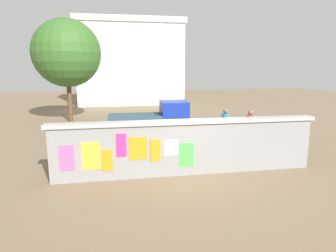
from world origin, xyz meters
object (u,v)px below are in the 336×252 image
at_px(bicycle_far, 152,153).
at_px(person_walking, 250,125).
at_px(auto_rickshaw_truck, 153,122).
at_px(tree_roadside, 67,53).
at_px(person_bystander, 225,123).
at_px(motorcycle, 83,150).
at_px(bicycle_near, 248,148).

distance_m(bicycle_far, person_walking, 4.65).
xyz_separation_m(auto_rickshaw_truck, tree_roadside, (-4.46, 6.19, 3.36)).
xyz_separation_m(person_bystander, tree_roadside, (-7.50, 7.48, 3.28)).
distance_m(motorcycle, person_walking, 6.85).
xyz_separation_m(auto_rickshaw_truck, bicycle_far, (-0.51, -3.33, -0.54)).
relative_size(bicycle_near, bicycle_far, 1.00).
xyz_separation_m(motorcycle, bicycle_near, (6.12, -0.43, -0.10)).
bearing_deg(person_walking, bicycle_near, -117.77).
xyz_separation_m(auto_rickshaw_truck, person_bystander, (3.04, -1.29, 0.09)).
relative_size(motorcycle, person_bystander, 1.17).
relative_size(motorcycle, bicycle_far, 1.12).
bearing_deg(bicycle_near, person_bystander, 95.37).
bearing_deg(bicycle_far, person_walking, 17.41).
xyz_separation_m(bicycle_far, person_walking, (4.39, 1.38, 0.62)).
bearing_deg(auto_rickshaw_truck, bicycle_near, -44.86).
height_order(auto_rickshaw_truck, motorcycle, auto_rickshaw_truck).
bearing_deg(auto_rickshaw_truck, motorcycle, -136.21).
bearing_deg(bicycle_near, person_walking, 62.23).
relative_size(auto_rickshaw_truck, tree_roadside, 0.58).
bearing_deg(bicycle_far, auto_rickshaw_truck, 81.37).
bearing_deg(tree_roadside, auto_rickshaw_truck, -54.26).
distance_m(person_walking, person_bystander, 1.07).
height_order(auto_rickshaw_truck, bicycle_far, auto_rickshaw_truck).
relative_size(person_walking, tree_roadside, 0.25).
xyz_separation_m(motorcycle, tree_roadside, (-1.56, 8.97, 3.80)).
xyz_separation_m(motorcycle, person_bystander, (5.94, 1.49, 0.52)).
height_order(auto_rickshaw_truck, tree_roadside, tree_roadside).
relative_size(motorcycle, bicycle_near, 1.13).
xyz_separation_m(bicycle_near, person_walking, (0.66, 1.26, 0.62)).
bearing_deg(bicycle_far, bicycle_near, 1.83).
relative_size(auto_rickshaw_truck, motorcycle, 1.93).
distance_m(bicycle_near, bicycle_far, 3.73).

